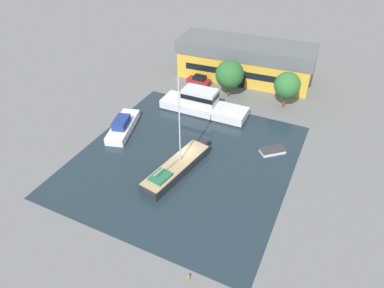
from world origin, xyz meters
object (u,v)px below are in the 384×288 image
(warehouse_building, at_px, (245,60))
(parked_car, at_px, (199,80))
(quay_tree_near_building, at_px, (230,74))
(quay_tree_by_water, at_px, (287,85))
(sailboat_moored, at_px, (177,167))
(cabin_boat, at_px, (123,126))
(motor_cruiser, at_px, (203,104))
(small_dinghy, at_px, (273,151))

(warehouse_building, xyz_separation_m, parked_car, (-6.45, -6.19, -2.66))
(quay_tree_near_building, bearing_deg, quay_tree_by_water, 3.25)
(quay_tree_near_building, distance_m, parked_car, 7.35)
(sailboat_moored, relative_size, cabin_boat, 1.45)
(motor_cruiser, bearing_deg, cabin_boat, 138.42)
(quay_tree_by_water, xyz_separation_m, sailboat_moored, (-8.36, -21.73, -3.25))
(quay_tree_near_building, bearing_deg, cabin_boat, -121.95)
(warehouse_building, height_order, parked_car, warehouse_building)
(quay_tree_near_building, relative_size, motor_cruiser, 0.46)
(motor_cruiser, relative_size, cabin_boat, 1.60)
(sailboat_moored, bearing_deg, parked_car, 118.05)
(quay_tree_near_building, relative_size, sailboat_moored, 0.51)
(small_dinghy, bearing_deg, motor_cruiser, 25.78)
(quay_tree_by_water, relative_size, cabin_boat, 0.69)
(quay_tree_near_building, bearing_deg, sailboat_moored, -86.92)
(motor_cruiser, xyz_separation_m, small_dinghy, (12.94, -5.48, -1.12))
(quay_tree_near_building, bearing_deg, small_dinghy, -47.78)
(quay_tree_near_building, distance_m, cabin_boat, 19.81)
(quay_tree_by_water, bearing_deg, sailboat_moored, -111.05)
(quay_tree_by_water, distance_m, cabin_boat, 26.39)
(warehouse_building, xyz_separation_m, sailboat_moored, (1.06, -29.13, -2.83))
(warehouse_building, height_order, quay_tree_by_water, warehouse_building)
(quay_tree_by_water, bearing_deg, small_dinghy, -83.00)
(quay_tree_near_building, xyz_separation_m, cabin_boat, (-10.34, -16.58, -3.29))
(quay_tree_near_building, height_order, cabin_boat, quay_tree_near_building)
(motor_cruiser, height_order, small_dinghy, motor_cruiser)
(sailboat_moored, distance_m, cabin_boat, 12.37)
(quay_tree_by_water, height_order, cabin_boat, quay_tree_by_water)
(parked_car, xyz_separation_m, small_dinghy, (17.43, -13.94, -0.58))
(quay_tree_near_building, xyz_separation_m, quay_tree_by_water, (9.50, 0.54, -0.14))
(quay_tree_by_water, bearing_deg, parked_car, 175.65)
(quay_tree_by_water, distance_m, sailboat_moored, 23.51)
(small_dinghy, height_order, cabin_boat, cabin_boat)
(sailboat_moored, bearing_deg, warehouse_building, 102.00)
(quay_tree_near_building, height_order, sailboat_moored, sailboat_moored)
(quay_tree_by_water, xyz_separation_m, cabin_boat, (-19.84, -17.11, -3.15))
(quay_tree_near_building, relative_size, quay_tree_by_water, 1.07)
(warehouse_building, height_order, cabin_boat, warehouse_building)
(small_dinghy, bearing_deg, warehouse_building, -12.64)
(sailboat_moored, relative_size, small_dinghy, 3.46)
(quay_tree_by_water, relative_size, small_dinghy, 1.64)
(quay_tree_by_water, height_order, sailboat_moored, sailboat_moored)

